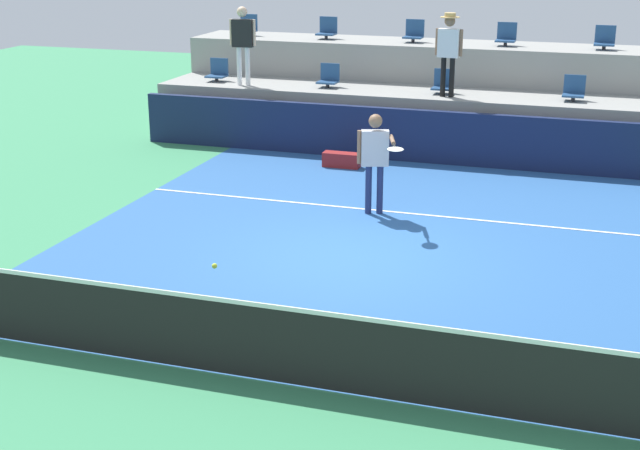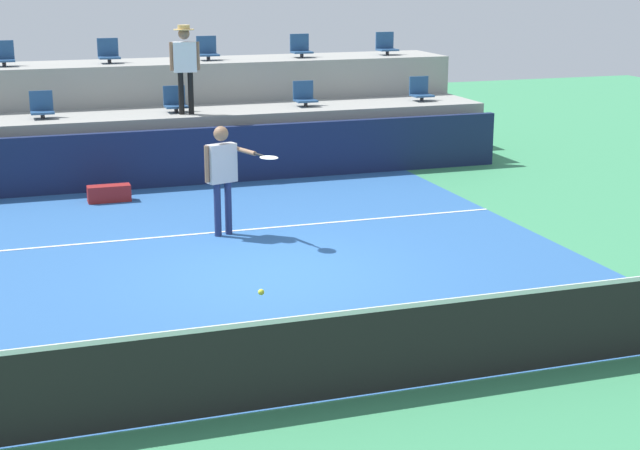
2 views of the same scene
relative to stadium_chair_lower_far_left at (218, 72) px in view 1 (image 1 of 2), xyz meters
The scene contains 21 objects.
ground_plane 9.11m from the stadium_chair_lower_far_left, 53.52° to the right, with size 40.00×40.00×0.00m, color #388456.
court_inner_paint 8.34m from the stadium_chair_lower_far_left, 49.37° to the right, with size 9.00×10.00×0.01m, color #285693.
court_service_line 7.35m from the stadium_chair_lower_far_left, 42.11° to the right, with size 9.00×0.06×0.00m, color white.
tennis_net 12.48m from the stadium_chair_lower_far_left, 64.54° to the right, with size 10.48×0.08×1.07m.
sponsor_backboard 5.56m from the stadium_chair_lower_far_left, 12.99° to the right, with size 13.00×0.16×1.10m, color #141E42.
seating_tier_lower 5.41m from the stadium_chair_lower_far_left, ahead, with size 13.00×1.80×1.25m, color gray.
seating_tier_upper 5.68m from the stadium_chair_lower_far_left, 19.24° to the left, with size 13.00×1.80×2.10m, color gray.
stadium_chair_lower_far_left is the anchor object (origin of this frame).
stadium_chair_lower_left 2.72m from the stadium_chair_lower_far_left, ahead, with size 0.44×0.40×0.52m.
stadium_chair_lower_center 5.32m from the stadium_chair_lower_far_left, ahead, with size 0.44×0.40×0.52m.
stadium_chair_lower_right 8.06m from the stadium_chair_lower_far_left, ahead, with size 0.44×0.40×0.52m.
stadium_chair_upper_far_left 1.99m from the stadium_chair_lower_far_left, 89.03° to the left, with size 0.44×0.40×0.52m.
stadium_chair_upper_left 2.90m from the stadium_chair_lower_far_left, 40.49° to the left, with size 0.44×0.40×0.52m.
stadium_chair_upper_mid_left 4.69m from the stadium_chair_lower_far_left, 22.97° to the left, with size 0.44×0.40×0.52m.
stadium_chair_upper_mid_right 6.69m from the stadium_chair_lower_far_left, 15.74° to the left, with size 0.44×0.40×0.52m.
stadium_chair_upper_right 8.77m from the stadium_chair_lower_far_left, 11.90° to the left, with size 0.44×0.40×0.52m.
tennis_player 7.21m from the stadium_chair_lower_far_left, 44.41° to the right, with size 1.01×1.14×1.73m.
spectator_leaning_on_rail 1.24m from the stadium_chair_lower_far_left, 25.24° to the right, with size 0.61×0.25×1.75m.
spectator_with_hat 5.55m from the stadium_chair_lower_far_left, ahead, with size 0.59×0.45×1.75m.
tennis_ball 10.92m from the stadium_chair_lower_far_left, 66.11° to the right, with size 0.07×0.07×0.07m.
equipment_bag 4.46m from the stadium_chair_lower_far_left, 30.35° to the right, with size 0.76×0.28×0.30m, color maroon.
Camera 1 is at (3.53, -12.21, 4.71)m, focal length 50.99 mm.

